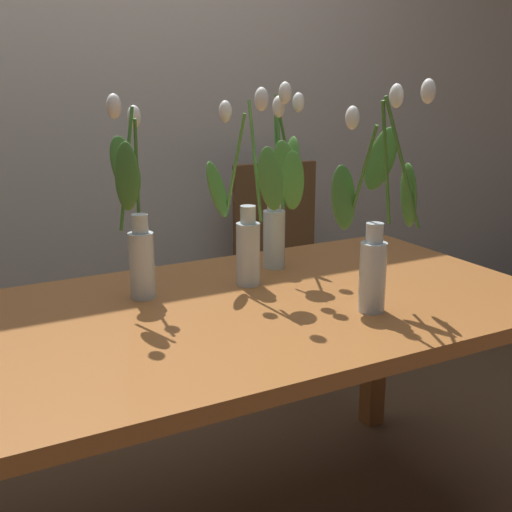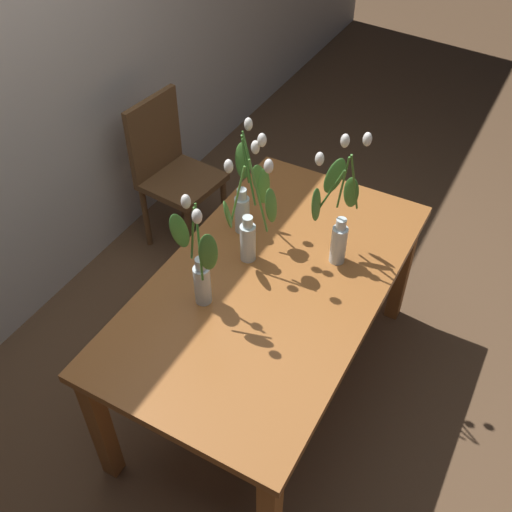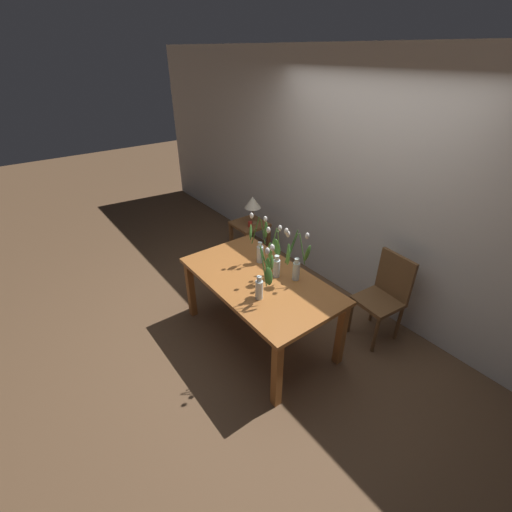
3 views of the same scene
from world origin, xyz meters
name	(u,v)px [view 1 (image 1 of 3)]	position (x,y,z in m)	size (l,w,h in m)	color
room_wall_rear	(92,66)	(0.00, 1.42, 1.35)	(9.00, 0.10, 2.70)	beige
dining_table	(252,336)	(0.00, 0.00, 0.65)	(1.60, 0.90, 0.74)	#A3602D
tulip_vase_0	(137,230)	(-0.24, 0.19, 0.93)	(0.13, 0.22, 0.54)	silver
tulip_vase_1	(280,203)	(0.23, 0.24, 0.95)	(0.18, 0.22, 0.56)	silver
tulip_vase_2	(376,228)	(0.27, -0.17, 0.95)	(0.21, 0.18, 0.58)	silver
tulip_vase_3	(247,225)	(0.06, 0.14, 0.92)	(0.19, 0.20, 0.55)	silver
dining_chair	(284,255)	(0.72, 1.04, 0.52)	(0.44, 0.44, 0.93)	brown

